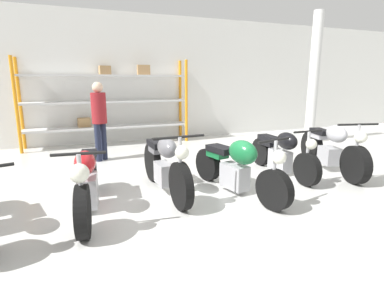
{
  "coord_description": "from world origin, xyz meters",
  "views": [
    {
      "loc": [
        -1.78,
        -4.24,
        1.76
      ],
      "look_at": [
        0.0,
        0.4,
        0.7
      ],
      "focal_mm": 28.0,
      "sensor_mm": 36.0,
      "label": 1
    }
  ],
  "objects_px": {
    "motorcycle_black": "(282,153)",
    "person_browsing": "(99,115)",
    "motorcycle_grey": "(165,165)",
    "motorcycle_silver": "(332,148)",
    "motorcycle_red": "(87,181)",
    "motorcycle_green": "(238,166)",
    "shelving_rack": "(109,100)"
  },
  "relations": [
    {
      "from": "motorcycle_black",
      "to": "person_browsing",
      "type": "bearing_deg",
      "value": -126.04
    },
    {
      "from": "motorcycle_grey",
      "to": "motorcycle_black",
      "type": "height_order",
      "value": "motorcycle_grey"
    },
    {
      "from": "motorcycle_silver",
      "to": "motorcycle_red",
      "type": "bearing_deg",
      "value": -72.96
    },
    {
      "from": "person_browsing",
      "to": "motorcycle_silver",
      "type": "bearing_deg",
      "value": -163.25
    },
    {
      "from": "motorcycle_green",
      "to": "motorcycle_silver",
      "type": "relative_size",
      "value": 0.98
    },
    {
      "from": "motorcycle_black",
      "to": "motorcycle_grey",
      "type": "bearing_deg",
      "value": -86.09
    },
    {
      "from": "motorcycle_green",
      "to": "motorcycle_silver",
      "type": "bearing_deg",
      "value": 86.76
    },
    {
      "from": "motorcycle_green",
      "to": "motorcycle_silver",
      "type": "xyz_separation_m",
      "value": [
        2.31,
        0.39,
        0.02
      ]
    },
    {
      "from": "motorcycle_red",
      "to": "person_browsing",
      "type": "xyz_separation_m",
      "value": [
        0.39,
        2.72,
        0.59
      ]
    },
    {
      "from": "shelving_rack",
      "to": "person_browsing",
      "type": "distance_m",
      "value": 1.72
    },
    {
      "from": "motorcycle_silver",
      "to": "person_browsing",
      "type": "xyz_separation_m",
      "value": [
        -4.16,
        2.46,
        0.56
      ]
    },
    {
      "from": "motorcycle_black",
      "to": "person_browsing",
      "type": "relative_size",
      "value": 1.12
    },
    {
      "from": "motorcycle_grey",
      "to": "motorcycle_silver",
      "type": "bearing_deg",
      "value": 86.52
    },
    {
      "from": "shelving_rack",
      "to": "motorcycle_black",
      "type": "relative_size",
      "value": 2.26
    },
    {
      "from": "shelving_rack",
      "to": "motorcycle_silver",
      "type": "height_order",
      "value": "shelving_rack"
    },
    {
      "from": "motorcycle_green",
      "to": "motorcycle_black",
      "type": "height_order",
      "value": "motorcycle_green"
    },
    {
      "from": "shelving_rack",
      "to": "motorcycle_green",
      "type": "height_order",
      "value": "shelving_rack"
    },
    {
      "from": "shelving_rack",
      "to": "motorcycle_red",
      "type": "relative_size",
      "value": 2.11
    },
    {
      "from": "motorcycle_green",
      "to": "person_browsing",
      "type": "bearing_deg",
      "value": -159.85
    },
    {
      "from": "motorcycle_grey",
      "to": "motorcycle_green",
      "type": "xyz_separation_m",
      "value": [
        1.06,
        -0.41,
        -0.03
      ]
    },
    {
      "from": "motorcycle_grey",
      "to": "motorcycle_green",
      "type": "bearing_deg",
      "value": 65.69
    },
    {
      "from": "shelving_rack",
      "to": "motorcycle_grey",
      "type": "bearing_deg",
      "value": -84.3
    },
    {
      "from": "motorcycle_black",
      "to": "shelving_rack",
      "type": "bearing_deg",
      "value": -145.05
    },
    {
      "from": "shelving_rack",
      "to": "motorcycle_black",
      "type": "xyz_separation_m",
      "value": [
        2.75,
        -3.95,
        -0.81
      ]
    },
    {
      "from": "shelving_rack",
      "to": "motorcycle_green",
      "type": "relative_size",
      "value": 2.12
    },
    {
      "from": "shelving_rack",
      "to": "motorcycle_grey",
      "type": "xyz_separation_m",
      "value": [
        0.41,
        -4.1,
        -0.76
      ]
    },
    {
      "from": "motorcycle_grey",
      "to": "motorcycle_silver",
      "type": "relative_size",
      "value": 0.95
    },
    {
      "from": "motorcycle_grey",
      "to": "person_browsing",
      "type": "relative_size",
      "value": 1.17
    },
    {
      "from": "motorcycle_silver",
      "to": "motorcycle_grey",
      "type": "bearing_deg",
      "value": -76.68
    },
    {
      "from": "motorcycle_red",
      "to": "motorcycle_black",
      "type": "height_order",
      "value": "motorcycle_red"
    },
    {
      "from": "motorcycle_grey",
      "to": "motorcycle_green",
      "type": "relative_size",
      "value": 0.97
    },
    {
      "from": "motorcycle_red",
      "to": "motorcycle_grey",
      "type": "distance_m",
      "value": 1.2
    }
  ]
}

